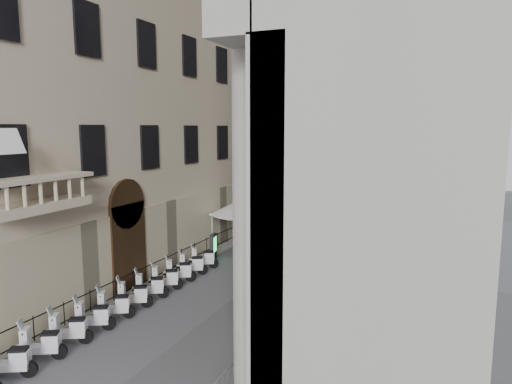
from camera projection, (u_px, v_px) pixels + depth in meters
far_building at (368, 64)px, 50.97m from camera, size 22.00×10.00×30.00m
iron_fence at (203, 261)px, 27.42m from camera, size 0.30×28.00×1.40m
blue_awning at (368, 244)px, 31.43m from camera, size 1.60×3.00×3.00m
flag at (20, 365)px, 15.46m from camera, size 1.00×1.40×8.20m
scooter_1 at (11, 378)px, 14.65m from camera, size 1.50×1.16×1.50m
scooter_2 at (42, 360)px, 15.79m from camera, size 1.50×1.16×1.50m
scooter_3 at (70, 344)px, 16.93m from camera, size 1.50×1.16×1.50m
scooter_4 at (94, 331)px, 18.07m from camera, size 1.50×1.16×1.50m
scooter_5 at (115, 319)px, 19.20m from camera, size 1.50×1.16×1.50m
scooter_6 at (134, 308)px, 20.34m from camera, size 1.50×1.16×1.50m
scooter_7 at (151, 298)px, 21.48m from camera, size 1.50×1.16×1.50m
scooter_8 at (166, 290)px, 22.62m from camera, size 1.50×1.16×1.50m
scooter_9 at (180, 282)px, 23.75m from camera, size 1.50×1.16×1.50m
scooter_10 at (192, 275)px, 24.89m from camera, size 1.50×1.16×1.50m
scooter_11 at (203, 268)px, 26.03m from camera, size 1.50×1.16×1.50m
barrier_1 at (263, 360)px, 15.81m from camera, size 0.60×2.40×1.10m
barrier_2 at (286, 330)px, 18.08m from camera, size 0.60×2.40×1.10m
barrier_3 at (305, 308)px, 20.36m from camera, size 0.60×2.40×1.10m
barrier_4 at (320, 290)px, 22.64m from camera, size 0.60×2.40×1.10m
barrier_5 at (332, 275)px, 24.91m from camera, size 0.60×2.40×1.10m
security_tent at (246, 204)px, 29.32m from camera, size 4.58×4.58×3.72m
street_lamp at (258, 173)px, 30.33m from camera, size 2.71×0.62×8.35m
info_kiosk at (213, 247)px, 27.58m from camera, size 0.39×0.79×1.61m
pedestrian_a at (295, 237)px, 29.96m from camera, size 0.69×0.52×1.72m
pedestrian_b at (335, 233)px, 30.53m from camera, size 1.08×0.92×1.95m
pedestrian_c at (288, 223)px, 34.48m from camera, size 0.91×0.73×1.62m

